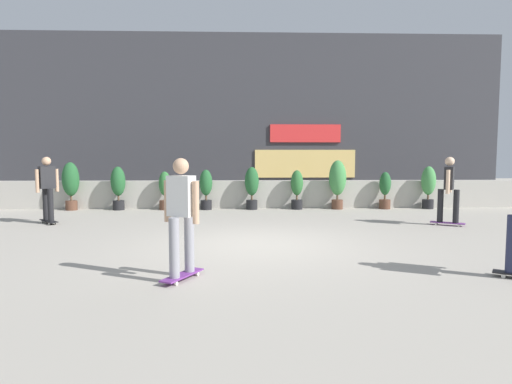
{
  "coord_description": "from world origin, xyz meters",
  "views": [
    {
      "loc": [
        -0.33,
        -8.42,
        1.73
      ],
      "look_at": [
        0.0,
        1.5,
        0.9
      ],
      "focal_mm": 30.71,
      "sensor_mm": 36.0,
      "label": 1
    }
  ],
  "objects_px": {
    "potted_plant_0": "(71,182)",
    "skater_far_left": "(181,213)",
    "potted_plant_3": "(206,188)",
    "potted_plant_4": "(252,185)",
    "potted_plant_6": "(338,181)",
    "potted_plant_1": "(118,185)",
    "potted_plant_8": "(428,185)",
    "potted_plant_2": "(165,189)",
    "skater_by_wall_right": "(47,187)",
    "potted_plant_5": "(297,188)",
    "skater_by_wall_left": "(449,188)",
    "potted_plant_7": "(385,189)"
  },
  "relations": [
    {
      "from": "potted_plant_5",
      "to": "skater_far_left",
      "type": "relative_size",
      "value": 0.74
    },
    {
      "from": "potted_plant_0",
      "to": "potted_plant_4",
      "type": "relative_size",
      "value": 1.11
    },
    {
      "from": "potted_plant_0",
      "to": "potted_plant_1",
      "type": "relative_size",
      "value": 1.1
    },
    {
      "from": "potted_plant_8",
      "to": "skater_far_left",
      "type": "relative_size",
      "value": 0.81
    },
    {
      "from": "potted_plant_5",
      "to": "skater_by_wall_right",
      "type": "bearing_deg",
      "value": -157.69
    },
    {
      "from": "potted_plant_6",
      "to": "potted_plant_5",
      "type": "bearing_deg",
      "value": 180.0
    },
    {
      "from": "skater_by_wall_left",
      "to": "skater_far_left",
      "type": "height_order",
      "value": "same"
    },
    {
      "from": "potted_plant_6",
      "to": "potted_plant_7",
      "type": "xyz_separation_m",
      "value": [
        1.55,
        0.0,
        -0.29
      ]
    },
    {
      "from": "potted_plant_4",
      "to": "skater_far_left",
      "type": "distance_m",
      "value": 8.04
    },
    {
      "from": "skater_far_left",
      "to": "potted_plant_3",
      "type": "bearing_deg",
      "value": 92.19
    },
    {
      "from": "potted_plant_6",
      "to": "potted_plant_1",
      "type": "bearing_deg",
      "value": -180.0
    },
    {
      "from": "potted_plant_4",
      "to": "potted_plant_5",
      "type": "xyz_separation_m",
      "value": [
        1.45,
        0.0,
        -0.09
      ]
    },
    {
      "from": "potted_plant_1",
      "to": "potted_plant_8",
      "type": "bearing_deg",
      "value": 0.0
    },
    {
      "from": "potted_plant_4",
      "to": "skater_by_wall_right",
      "type": "xyz_separation_m",
      "value": [
        -5.25,
        -2.75,
        0.17
      ]
    },
    {
      "from": "potted_plant_3",
      "to": "skater_far_left",
      "type": "relative_size",
      "value": 0.75
    },
    {
      "from": "potted_plant_8",
      "to": "skater_far_left",
      "type": "bearing_deg",
      "value": -130.94
    },
    {
      "from": "potted_plant_2",
      "to": "potted_plant_3",
      "type": "height_order",
      "value": "potted_plant_3"
    },
    {
      "from": "potted_plant_0",
      "to": "potted_plant_3",
      "type": "height_order",
      "value": "potted_plant_0"
    },
    {
      "from": "potted_plant_0",
      "to": "potted_plant_8",
      "type": "xyz_separation_m",
      "value": [
        11.46,
        0.0,
        -0.1
      ]
    },
    {
      "from": "potted_plant_0",
      "to": "potted_plant_4",
      "type": "xyz_separation_m",
      "value": [
        5.72,
        -0.0,
        -0.11
      ]
    },
    {
      "from": "skater_by_wall_right",
      "to": "potted_plant_4",
      "type": "bearing_deg",
      "value": 27.65
    },
    {
      "from": "potted_plant_4",
      "to": "skater_by_wall_left",
      "type": "distance_m",
      "value": 5.86
    },
    {
      "from": "potted_plant_2",
      "to": "skater_by_wall_right",
      "type": "distance_m",
      "value": 3.71
    },
    {
      "from": "potted_plant_2",
      "to": "skater_by_wall_right",
      "type": "height_order",
      "value": "skater_by_wall_right"
    },
    {
      "from": "potted_plant_0",
      "to": "skater_far_left",
      "type": "height_order",
      "value": "skater_far_left"
    },
    {
      "from": "potted_plant_8",
      "to": "potted_plant_0",
      "type": "bearing_deg",
      "value": 180.0
    },
    {
      "from": "potted_plant_5",
      "to": "potted_plant_7",
      "type": "relative_size",
      "value": 1.05
    },
    {
      "from": "potted_plant_4",
      "to": "potted_plant_8",
      "type": "height_order",
      "value": "potted_plant_8"
    },
    {
      "from": "potted_plant_4",
      "to": "potted_plant_6",
      "type": "bearing_deg",
      "value": 0.0
    },
    {
      "from": "potted_plant_0",
      "to": "potted_plant_7",
      "type": "xyz_separation_m",
      "value": [
        10.04,
        0.0,
        -0.25
      ]
    },
    {
      "from": "potted_plant_0",
      "to": "potted_plant_7",
      "type": "relative_size",
      "value": 1.27
    },
    {
      "from": "potted_plant_3",
      "to": "potted_plant_7",
      "type": "xyz_separation_m",
      "value": [
        5.78,
        0.0,
        -0.07
      ]
    },
    {
      "from": "potted_plant_3",
      "to": "skater_far_left",
      "type": "distance_m",
      "value": 7.96
    },
    {
      "from": "potted_plant_7",
      "to": "potted_plant_6",
      "type": "bearing_deg",
      "value": 180.0
    },
    {
      "from": "potted_plant_5",
      "to": "skater_by_wall_left",
      "type": "bearing_deg",
      "value": -45.69
    },
    {
      "from": "potted_plant_6",
      "to": "skater_by_wall_right",
      "type": "height_order",
      "value": "skater_by_wall_right"
    },
    {
      "from": "potted_plant_6",
      "to": "skater_by_wall_right",
      "type": "xyz_separation_m",
      "value": [
        -8.01,
        -2.75,
        0.02
      ]
    },
    {
      "from": "potted_plant_6",
      "to": "potted_plant_3",
      "type": "bearing_deg",
      "value": 180.0
    },
    {
      "from": "potted_plant_1",
      "to": "potted_plant_3",
      "type": "xyz_separation_m",
      "value": [
        2.78,
        0.0,
        -0.08
      ]
    },
    {
      "from": "potted_plant_1",
      "to": "potted_plant_4",
      "type": "relative_size",
      "value": 1.01
    },
    {
      "from": "potted_plant_1",
      "to": "potted_plant_2",
      "type": "height_order",
      "value": "potted_plant_1"
    },
    {
      "from": "potted_plant_4",
      "to": "potted_plant_5",
      "type": "bearing_deg",
      "value": 0.0
    },
    {
      "from": "potted_plant_0",
      "to": "potted_plant_6",
      "type": "xyz_separation_m",
      "value": [
        8.49,
        0.0,
        0.04
      ]
    },
    {
      "from": "potted_plant_1",
      "to": "skater_by_wall_right",
      "type": "distance_m",
      "value": 2.93
    },
    {
      "from": "potted_plant_0",
      "to": "potted_plant_2",
      "type": "height_order",
      "value": "potted_plant_0"
    },
    {
      "from": "skater_by_wall_left",
      "to": "potted_plant_0",
      "type": "bearing_deg",
      "value": 162.05
    },
    {
      "from": "potted_plant_1",
      "to": "skater_far_left",
      "type": "distance_m",
      "value": 8.53
    },
    {
      "from": "potted_plant_0",
      "to": "potted_plant_2",
      "type": "bearing_deg",
      "value": -0.0
    },
    {
      "from": "skater_by_wall_right",
      "to": "potted_plant_8",
      "type": "bearing_deg",
      "value": 14.05
    },
    {
      "from": "potted_plant_2",
      "to": "potted_plant_7",
      "type": "distance_m",
      "value": 7.09
    }
  ]
}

